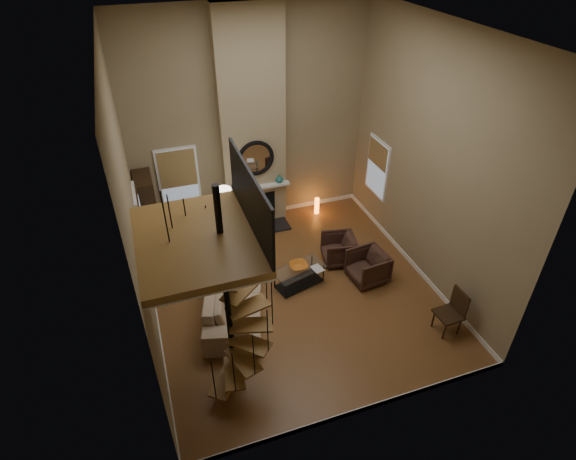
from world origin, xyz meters
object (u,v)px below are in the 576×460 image
object	(u,v)px
hutch	(149,213)
sofa	(234,291)
armchair_far	(371,266)
coffee_table	(299,275)
armchair_near	(342,249)
floor_lamp	(224,200)
side_chair	(453,310)
accent_lamp	(317,206)

from	to	relation	value
hutch	sofa	world-z (taller)	hutch
sofa	armchair_far	world-z (taller)	sofa
armchair_far	coffee_table	size ratio (longest dim) A/B	0.63
armchair_far	coffee_table	distance (m)	1.65
coffee_table	hutch	bearing A→B (deg)	138.51
coffee_table	armchair_near	bearing A→B (deg)	20.57
sofa	armchair_near	xyz separation A→B (m)	(2.80, 0.65, -0.04)
floor_lamp	side_chair	world-z (taller)	floor_lamp
armchair_near	side_chair	world-z (taller)	side_chair
sofa	hutch	bearing A→B (deg)	42.97
side_chair	armchair_near	bearing A→B (deg)	112.59
armchair_near	floor_lamp	bearing A→B (deg)	-108.88
sofa	floor_lamp	xyz separation A→B (m)	(0.33, 2.07, 1.02)
sofa	armchair_near	bearing A→B (deg)	-60.68
sofa	side_chair	world-z (taller)	side_chair
accent_lamp	side_chair	world-z (taller)	side_chair
sofa	side_chair	distance (m)	4.47
floor_lamp	sofa	bearing A→B (deg)	-99.14
armchair_far	floor_lamp	size ratio (longest dim) A/B	0.48
armchair_near	floor_lamp	size ratio (longest dim) A/B	0.45
armchair_near	accent_lamp	bearing A→B (deg)	-175.21
sofa	floor_lamp	bearing A→B (deg)	7.08
hutch	armchair_near	xyz separation A→B (m)	(4.20, -2.14, -0.60)
coffee_table	accent_lamp	world-z (taller)	accent_lamp
armchair_near	coffee_table	bearing A→B (deg)	-58.43
armchair_near	accent_lamp	world-z (taller)	armchair_near
armchair_far	accent_lamp	bearing A→B (deg)	176.97
armchair_far	floor_lamp	bearing A→B (deg)	-133.51
sofa	armchair_near	world-z (taller)	sofa
armchair_far	accent_lamp	distance (m)	2.96
sofa	coffee_table	world-z (taller)	sofa
coffee_table	floor_lamp	distance (m)	2.51
accent_lamp	side_chair	distance (m)	5.00
armchair_near	coffee_table	world-z (taller)	armchair_near
accent_lamp	floor_lamp	bearing A→B (deg)	-164.71
coffee_table	floor_lamp	world-z (taller)	floor_lamp
floor_lamp	side_chair	bearing A→B (deg)	-49.09
armchair_near	armchair_far	world-z (taller)	armchair_far
armchair_far	floor_lamp	distance (m)	3.74
hutch	sofa	distance (m)	3.17
sofa	coffee_table	size ratio (longest dim) A/B	2.22
hutch	armchair_near	bearing A→B (deg)	-26.92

